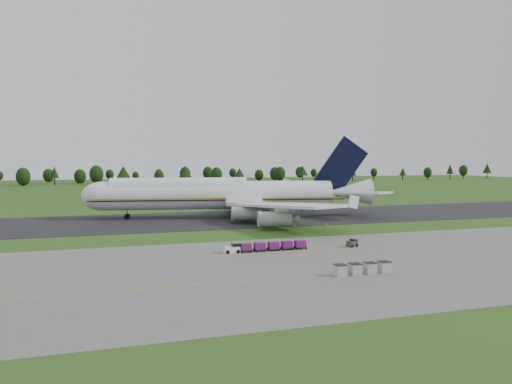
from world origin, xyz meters
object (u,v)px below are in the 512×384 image
object	(u,v)px
aircraft	(224,194)
uld_row	(363,268)
baggage_train	(265,246)
utility_cart	(352,244)
edge_markers	(295,226)

from	to	relation	value
aircraft	uld_row	xyz separation A→B (m)	(3.01, -72.85, -5.75)
baggage_train	utility_cart	size ratio (longest dim) A/B	6.52
baggage_train	uld_row	distance (m)	22.71
uld_row	aircraft	bearing A→B (deg)	92.37
uld_row	baggage_train	bearing A→B (deg)	110.52
baggage_train	uld_row	world-z (taller)	uld_row
aircraft	utility_cart	bearing A→B (deg)	-76.87
uld_row	edge_markers	bearing A→B (deg)	79.75
baggage_train	utility_cart	distance (m)	17.20
uld_row	edge_markers	distance (m)	49.56
baggage_train	uld_row	bearing A→B (deg)	-69.48
aircraft	baggage_train	size ratio (longest dim) A/B	5.35
edge_markers	uld_row	bearing A→B (deg)	-100.25
uld_row	utility_cart	bearing A→B (deg)	65.67
edge_markers	baggage_train	bearing A→B (deg)	-121.39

